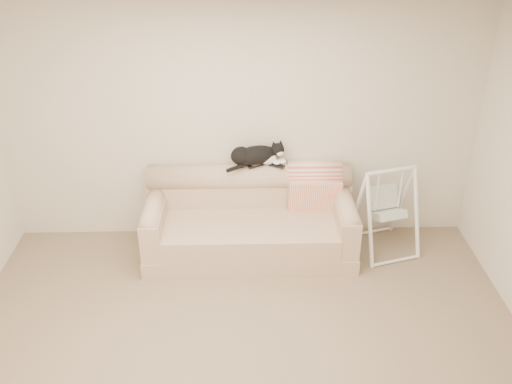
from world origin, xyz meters
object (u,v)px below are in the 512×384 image
remote_b (277,166)px  tuxedo_cat (256,155)px  remote_a (256,165)px  sofa (250,221)px  baby_swing (386,209)px

remote_b → tuxedo_cat: bearing=173.3°
tuxedo_cat → remote_a: bearing=-85.9°
sofa → tuxedo_cat: bearing=72.9°
remote_a → remote_b: 0.22m
sofa → remote_b: remote_b is taller
remote_b → baby_swing: bearing=-10.5°
sofa → remote_a: bearing=71.4°
remote_b → tuxedo_cat: tuxedo_cat is taller
tuxedo_cat → baby_swing: size_ratio=0.66×
remote_a → baby_swing: bearing=-9.3°
sofa → baby_swing: bearing=-0.3°
remote_a → remote_b: (0.22, -0.01, -0.00)m
tuxedo_cat → baby_swing: tuxedo_cat is taller
sofa → remote_a: remote_a is taller
remote_b → remote_a: bearing=177.6°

